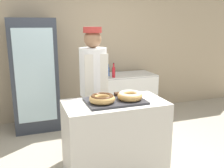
# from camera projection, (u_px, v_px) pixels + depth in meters

# --- Properties ---
(wall_back) EXTENTS (8.00, 0.06, 2.70)m
(wall_back) POSITION_uv_depth(u_px,v_px,m) (75.00, 45.00, 4.58)
(wall_back) COLOR tan
(wall_back) RESTS_ON ground_plane
(display_counter) EXTENTS (1.12, 0.60, 0.89)m
(display_counter) POSITION_uv_depth(u_px,v_px,m) (115.00, 139.00, 2.84)
(display_counter) COLOR beige
(display_counter) RESTS_ON ground_plane
(serving_tray) EXTENTS (0.64, 0.43, 0.02)m
(serving_tray) POSITION_uv_depth(u_px,v_px,m) (115.00, 101.00, 2.73)
(serving_tray) COLOR #2D2D33
(serving_tray) RESTS_ON display_counter
(donut_chocolate_glaze) EXTENTS (0.28, 0.28, 0.08)m
(donut_chocolate_glaze) POSITION_uv_depth(u_px,v_px,m) (102.00, 98.00, 2.63)
(donut_chocolate_glaze) COLOR tan
(donut_chocolate_glaze) RESTS_ON serving_tray
(donut_light_glaze) EXTENTS (0.28, 0.28, 0.08)m
(donut_light_glaze) POSITION_uv_depth(u_px,v_px,m) (130.00, 95.00, 2.74)
(donut_light_glaze) COLOR tan
(donut_light_glaze) RESTS_ON serving_tray
(brownie_back_left) EXTENTS (0.07, 0.07, 0.03)m
(brownie_back_left) POSITION_uv_depth(u_px,v_px,m) (103.00, 96.00, 2.84)
(brownie_back_left) COLOR #382111
(brownie_back_left) RESTS_ON serving_tray
(brownie_back_right) EXTENTS (0.07, 0.07, 0.03)m
(brownie_back_right) POSITION_uv_depth(u_px,v_px,m) (118.00, 94.00, 2.90)
(brownie_back_right) COLOR #382111
(brownie_back_right) RESTS_ON serving_tray
(baker_person) EXTENTS (0.35, 0.35, 1.69)m
(baker_person) POSITION_uv_depth(u_px,v_px,m) (94.00, 88.00, 3.28)
(baker_person) COLOR #4C4C51
(baker_person) RESTS_ON ground_plane
(beverage_fridge) EXTENTS (0.72, 0.63, 1.82)m
(beverage_fridge) POSITION_uv_depth(u_px,v_px,m) (34.00, 75.00, 4.09)
(beverage_fridge) COLOR #333842
(beverage_fridge) RESTS_ON ground_plane
(chest_freezer) EXTENTS (0.98, 0.59, 0.81)m
(chest_freezer) POSITION_uv_depth(u_px,v_px,m) (128.00, 95.00, 4.77)
(chest_freezer) COLOR silver
(chest_freezer) RESTS_ON ground_plane
(bottle_blue) EXTENTS (0.08, 0.08, 0.25)m
(bottle_blue) POSITION_uv_depth(u_px,v_px,m) (107.00, 68.00, 4.71)
(bottle_blue) COLOR #1E4CB2
(bottle_blue) RESTS_ON chest_freezer
(bottle_blue_b) EXTENTS (0.06, 0.06, 0.22)m
(bottle_blue_b) POSITION_uv_depth(u_px,v_px,m) (108.00, 71.00, 4.50)
(bottle_blue_b) COLOR #1E4CB2
(bottle_blue_b) RESTS_ON chest_freezer
(bottle_red) EXTENTS (0.06, 0.06, 0.26)m
(bottle_red) POSITION_uv_depth(u_px,v_px,m) (114.00, 72.00, 4.35)
(bottle_red) COLOR red
(bottle_red) RESTS_ON chest_freezer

